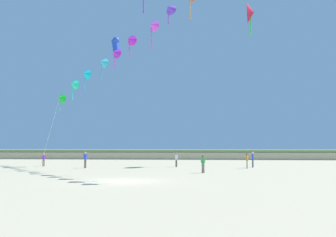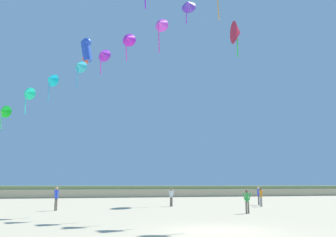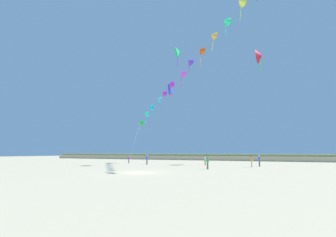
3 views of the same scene
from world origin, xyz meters
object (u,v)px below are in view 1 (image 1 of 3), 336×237
object	(u,v)px
person_far_left	(85,159)
person_far_right	(203,163)
person_near_left	(253,158)
large_kite_high_solo	(251,13)
person_far_center	(176,159)
person_near_right	(44,159)
person_mid_center	(247,160)
large_kite_mid_trail	(116,47)

from	to	relation	value
person_far_left	person_far_right	world-z (taller)	person_far_left
person_near_left	large_kite_high_solo	bearing A→B (deg)	80.87
person_far_left	person_far_center	distance (m)	9.89
person_far_left	large_kite_high_solo	world-z (taller)	large_kite_high_solo
large_kite_high_solo	person_far_left	bearing A→B (deg)	-158.05
person_near_right	person_mid_center	size ratio (longest dim) A/B	0.93
large_kite_high_solo	person_far_center	bearing A→B (deg)	-153.11
person_mid_center	large_kite_high_solo	xyz separation A→B (m)	(1.64, 6.77, 18.19)
person_far_left	large_kite_mid_trail	distance (m)	14.91
person_far_right	person_near_left	bearing A→B (deg)	57.28
person_far_right	person_far_center	bearing A→B (deg)	108.39
person_far_center	large_kite_mid_trail	xyz separation A→B (m)	(-7.70, 2.89, 13.73)
person_far_left	person_far_center	size ratio (longest dim) A/B	1.09
person_near_right	person_mid_center	bearing A→B (deg)	-5.38
person_far_center	large_kite_high_solo	bearing A→B (deg)	26.89
person_far_right	person_far_center	xyz separation A→B (m)	(-2.87, 8.64, 0.01)
large_kite_high_solo	person_near_left	bearing A→B (deg)	-99.13
person_near_left	person_far_center	xyz separation A→B (m)	(-8.35, 0.11, -0.07)
person_mid_center	large_kite_mid_trail	xyz separation A→B (m)	(-15.17, 5.04, 13.71)
person_near_right	person_far_center	world-z (taller)	person_far_center
person_near_right	large_kite_high_solo	distance (m)	30.84
person_near_left	large_kite_high_solo	world-z (taller)	large_kite_high_solo
large_kite_high_solo	person_near_right	bearing A→B (deg)	-169.29
person_far_left	large_kite_high_solo	bearing A→B (deg)	21.95
person_far_center	large_kite_high_solo	xyz separation A→B (m)	(9.11, 4.62, 18.21)
person_near_right	person_far_left	xyz separation A→B (m)	(5.85, -2.87, 0.13)
person_far_center	person_mid_center	bearing A→B (deg)	-16.03
person_near_right	person_far_center	distance (m)	15.32
person_near_right	large_kite_mid_trail	world-z (taller)	large_kite_mid_trail
person_near_left	person_far_center	distance (m)	8.35
person_near_left	large_kite_mid_trail	size ratio (longest dim) A/B	0.61
person_near_left	person_far_left	size ratio (longest dim) A/B	0.99
person_near_right	large_kite_mid_trail	size ratio (longest dim) A/B	0.53
person_near_left	person_far_center	bearing A→B (deg)	179.22
person_near_left	person_far_right	distance (m)	10.13
person_far_center	large_kite_mid_trail	size ratio (longest dim) A/B	0.56
person_near_left	person_far_right	xyz separation A→B (m)	(-5.48, -8.52, -0.09)
person_near_left	person_near_right	xyz separation A→B (m)	(-23.66, 0.11, -0.11)
person_near_left	large_kite_mid_trail	bearing A→B (deg)	169.40
person_far_left	person_far_center	xyz separation A→B (m)	(9.47, 2.86, -0.08)
person_far_right	person_far_center	world-z (taller)	person_far_center
person_near_right	person_far_center	bearing A→B (deg)	-0.00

